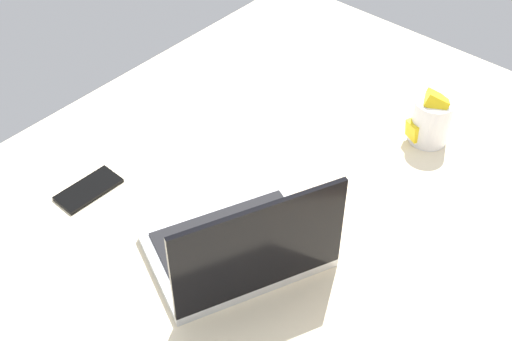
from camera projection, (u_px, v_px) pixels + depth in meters
The scene contains 4 objects.
bed_mattress at pixel (274, 283), 139.63cm from camera, with size 180.00×140.00×18.00cm, color beige.
laptop at pixel (242, 248), 128.92cm from camera, with size 39.45×34.29×23.00cm.
snack_cup at pixel (430, 120), 155.42cm from camera, with size 9.99×9.07×14.00cm.
cell_phone at pixel (89, 189), 146.45cm from camera, with size 6.80×14.00×0.80cm, color black.
Camera 1 is at (67.68, 54.48, 120.80)cm, focal length 47.59 mm.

